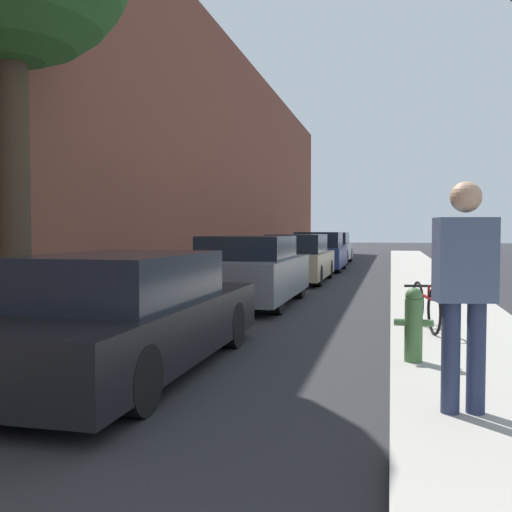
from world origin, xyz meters
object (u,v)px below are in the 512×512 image
(parked_car_champagne, at_px, (298,260))
(parked_car_navy, at_px, (319,253))
(parked_car_grey, at_px, (250,271))
(parked_car_silver, at_px, (331,248))
(pedestrian, at_px, (465,282))
(fire_hydrant, at_px, (414,323))
(parked_car_black, at_px, (128,315))
(bicycle, at_px, (425,306))

(parked_car_champagne, bearing_deg, parked_car_navy, 89.62)
(parked_car_grey, height_order, parked_car_champagne, parked_car_grey)
(parked_car_champagne, xyz_separation_m, parked_car_silver, (-0.05, 10.37, 0.02))
(parked_car_champagne, relative_size, parked_car_navy, 1.15)
(parked_car_silver, bearing_deg, parked_car_champagne, -89.73)
(parked_car_silver, xyz_separation_m, pedestrian, (3.35, -22.86, 0.45))
(parked_car_silver, height_order, fire_hydrant, parked_car_silver)
(pedestrian, bearing_deg, parked_car_silver, 86.37)
(parked_car_grey, relative_size, parked_car_navy, 1.09)
(parked_car_grey, xyz_separation_m, parked_car_navy, (0.17, 10.54, 0.00))
(parked_car_black, xyz_separation_m, parked_car_silver, (0.03, 21.77, 0.08))
(parked_car_grey, height_order, fire_hydrant, parked_car_grey)
(parked_car_navy, bearing_deg, parked_car_champagne, -90.38)
(parked_car_silver, height_order, pedestrian, pedestrian)
(parked_car_navy, bearing_deg, parked_car_grey, -90.93)
(parked_car_grey, xyz_separation_m, parked_car_silver, (0.09, 15.91, 0.00))
(parked_car_silver, bearing_deg, pedestrian, -81.67)
(parked_car_navy, bearing_deg, parked_car_silver, 90.87)
(parked_car_silver, relative_size, bicycle, 2.82)
(parked_car_black, xyz_separation_m, pedestrian, (3.38, -1.08, 0.53))
(parked_car_black, bearing_deg, parked_car_champagne, 89.61)
(parked_car_navy, bearing_deg, parked_car_black, -90.39)
(parked_car_black, bearing_deg, fire_hydrant, 12.30)
(parked_car_grey, bearing_deg, fire_hydrant, -58.98)
(parked_car_navy, distance_m, fire_hydrant, 16.01)
(parked_car_black, distance_m, parked_car_champagne, 11.40)
(parked_car_black, relative_size, parked_car_champagne, 1.03)
(parked_car_silver, bearing_deg, parked_car_black, -90.08)
(parked_car_grey, xyz_separation_m, bicycle, (3.37, -3.01, -0.24))
(parked_car_grey, relative_size, pedestrian, 2.35)
(parked_car_grey, height_order, pedestrian, pedestrian)
(parked_car_navy, relative_size, parked_car_silver, 0.87)
(pedestrian, bearing_deg, parked_car_navy, 88.61)
(pedestrian, bearing_deg, parked_car_grey, 104.36)
(parked_car_champagne, relative_size, bicycle, 2.84)
(parked_car_black, bearing_deg, parked_car_silver, 89.92)
(parked_car_silver, xyz_separation_m, fire_hydrant, (3.04, -21.11, -0.16))
(fire_hydrant, xyz_separation_m, bicycle, (0.25, 2.18, -0.08))
(parked_car_black, height_order, parked_car_champagne, parked_car_champagne)
(parked_car_silver, bearing_deg, parked_car_navy, -89.13)
(pedestrian, bearing_deg, parked_car_black, 150.29)
(parked_car_champagne, height_order, parked_car_navy, parked_car_navy)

